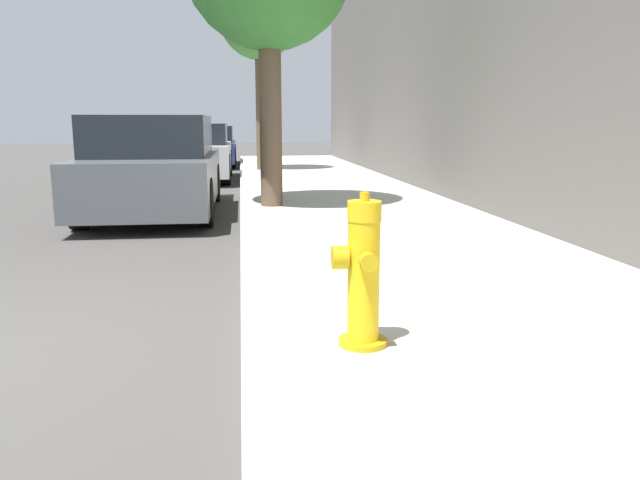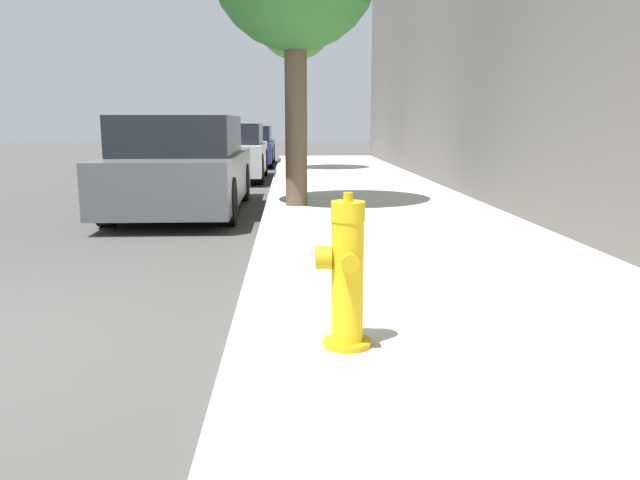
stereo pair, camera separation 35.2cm
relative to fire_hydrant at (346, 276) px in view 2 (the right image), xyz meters
name	(u,v)px [view 2 (the right image)]	position (x,y,z in m)	size (l,w,h in m)	color
sidewalk_slab	(504,337)	(1.03, 0.31, -0.49)	(3.44, 40.00, 0.15)	#B7B2A8
fire_hydrant	(346,276)	(0.00, 0.00, 0.00)	(0.32, 0.33, 0.88)	#C39C11
parked_car_near	(183,166)	(-1.98, 6.52, 0.16)	(1.85, 4.49, 1.50)	#4C5156
parked_car_mid	(229,152)	(-1.78, 12.07, 0.11)	(1.76, 3.90, 1.37)	#B7B7BC
parked_car_far	(247,146)	(-1.69, 17.30, 0.07)	(1.74, 4.44, 1.28)	navy
street_tree_far	(295,22)	(-0.12, 13.48, 3.38)	(2.01, 2.01, 4.85)	brown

